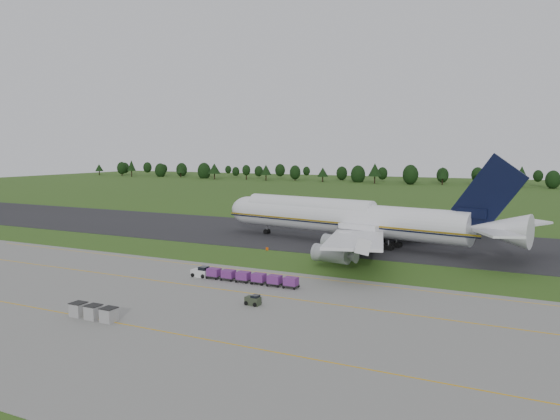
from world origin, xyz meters
The scene contains 10 objects.
ground centered at (0.00, 0.00, 0.00)m, with size 600.00×600.00×0.00m, color #2C4E17.
apron centered at (0.00, -34.00, 0.03)m, with size 300.00×52.00×0.06m, color slate.
taxiway centered at (0.00, 28.00, 0.04)m, with size 300.00×40.00×0.08m, color black.
apron_markings centered at (0.00, -26.98, 0.06)m, with size 300.00×30.20×0.01m.
tree_line centered at (-1.95, 220.88, 5.91)m, with size 531.73×21.48×11.93m.
aircraft centered at (4.98, 21.80, 5.47)m, with size 68.42×65.39×19.14m.
baggage_train centered at (1.37, -16.95, 0.91)m, with size 18.00×1.63×1.57m.
utility_cart centered at (8.80, -26.76, 0.57)m, with size 1.97×1.33×1.05m.
uld_row centered at (-5.14, -40.07, 0.89)m, with size 6.47×1.67×1.65m.
edge_markers centered at (-0.46, 7.50, 0.27)m, with size 13.90×0.30×0.60m.
Camera 1 is at (42.03, -85.95, 19.91)m, focal length 35.00 mm.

